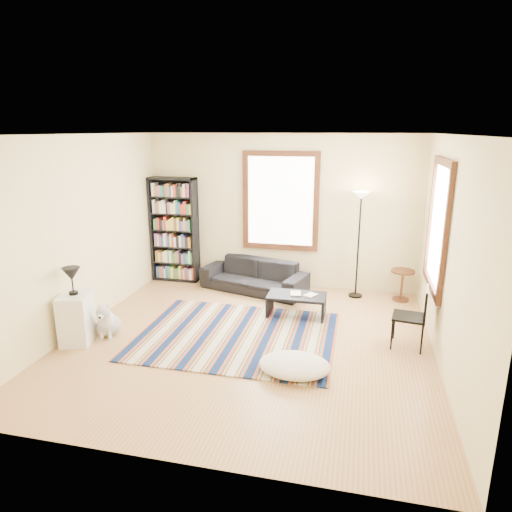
% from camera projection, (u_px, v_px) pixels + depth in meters
% --- Properties ---
extents(floor, '(5.00, 5.00, 0.10)m').
position_uv_depth(floor, '(248.00, 344.00, 6.40)').
color(floor, tan).
rests_on(floor, ground).
extents(ceiling, '(5.00, 5.00, 0.10)m').
position_uv_depth(ceiling, '(247.00, 130.00, 5.63)').
color(ceiling, white).
rests_on(ceiling, floor).
extents(wall_back, '(5.00, 0.10, 2.80)m').
position_uv_depth(wall_back, '(281.00, 211.00, 8.41)').
color(wall_back, beige).
rests_on(wall_back, floor).
extents(wall_front, '(5.00, 0.10, 2.80)m').
position_uv_depth(wall_front, '(169.00, 320.00, 3.62)').
color(wall_front, beige).
rests_on(wall_front, floor).
extents(wall_left, '(0.10, 5.00, 2.80)m').
position_uv_depth(wall_left, '(76.00, 234.00, 6.57)').
color(wall_left, beige).
rests_on(wall_left, floor).
extents(wall_right, '(0.10, 5.00, 2.80)m').
position_uv_depth(wall_right, '(454.00, 256.00, 5.46)').
color(wall_right, beige).
rests_on(wall_right, floor).
extents(window_back, '(1.20, 0.06, 1.60)m').
position_uv_depth(window_back, '(280.00, 201.00, 8.28)').
color(window_back, white).
rests_on(window_back, wall_back).
extents(window_right, '(0.06, 1.20, 1.60)m').
position_uv_depth(window_right, '(438.00, 226.00, 6.18)').
color(window_right, white).
rests_on(window_right, wall_right).
extents(rug, '(2.78, 2.22, 0.02)m').
position_uv_depth(rug, '(237.00, 335.00, 6.54)').
color(rug, '#0D1C43').
rests_on(rug, floor).
extents(sofa, '(2.05, 1.24, 0.56)m').
position_uv_depth(sofa, '(254.00, 276.00, 8.33)').
color(sofa, black).
rests_on(sofa, floor).
extents(bookshelf, '(0.90, 0.30, 2.00)m').
position_uv_depth(bookshelf, '(174.00, 230.00, 8.74)').
color(bookshelf, black).
rests_on(bookshelf, floor).
extents(coffee_table, '(0.99, 0.70, 0.36)m').
position_uv_depth(coffee_table, '(296.00, 305.00, 7.19)').
color(coffee_table, black).
rests_on(coffee_table, floor).
extents(book_a, '(0.24, 0.20, 0.02)m').
position_uv_depth(book_a, '(290.00, 294.00, 7.16)').
color(book_a, beige).
rests_on(book_a, coffee_table).
extents(book_b, '(0.23, 0.25, 0.02)m').
position_uv_depth(book_b, '(307.00, 294.00, 7.16)').
color(book_b, beige).
rests_on(book_b, coffee_table).
extents(floor_cushion, '(0.95, 0.75, 0.22)m').
position_uv_depth(floor_cushion, '(295.00, 365.00, 5.51)').
color(floor_cushion, beige).
rests_on(floor_cushion, floor).
extents(floor_lamp, '(0.35, 0.35, 1.86)m').
position_uv_depth(floor_lamp, '(358.00, 246.00, 7.85)').
color(floor_lamp, black).
rests_on(floor_lamp, floor).
extents(side_table, '(0.41, 0.41, 0.54)m').
position_uv_depth(side_table, '(402.00, 285.00, 7.84)').
color(side_table, '#4F2713').
rests_on(side_table, floor).
extents(folding_chair, '(0.47, 0.46, 0.86)m').
position_uv_depth(folding_chair, '(409.00, 317.00, 6.12)').
color(folding_chair, black).
rests_on(folding_chair, floor).
extents(white_cabinet, '(0.50, 0.59, 0.70)m').
position_uv_depth(white_cabinet, '(76.00, 318.00, 6.28)').
color(white_cabinet, white).
rests_on(white_cabinet, floor).
extents(table_lamp, '(0.31, 0.31, 0.38)m').
position_uv_depth(table_lamp, '(72.00, 281.00, 6.14)').
color(table_lamp, black).
rests_on(table_lamp, white_cabinet).
extents(dog, '(0.44, 0.56, 0.50)m').
position_uv_depth(dog, '(108.00, 318.00, 6.53)').
color(dog, silver).
rests_on(dog, floor).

